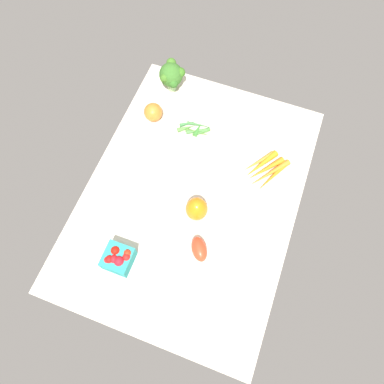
% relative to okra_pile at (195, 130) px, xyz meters
% --- Properties ---
extents(tablecloth, '(1.04, 0.76, 0.02)m').
position_rel_okra_pile_xyz_m(tablecloth, '(-0.26, -0.08, -0.02)').
color(tablecloth, beige).
rests_on(tablecloth, ground).
extents(okra_pile, '(0.09, 0.13, 0.02)m').
position_rel_okra_pile_xyz_m(okra_pile, '(0.00, 0.00, 0.00)').
color(okra_pile, '#4B8640').
rests_on(okra_pile, tablecloth).
extents(broccoli_head, '(0.11, 0.10, 0.13)m').
position_rel_okra_pile_xyz_m(broccoli_head, '(0.16, 0.16, 0.07)').
color(broccoli_head, '#9BCA8A').
rests_on(broccoli_head, tablecloth).
extents(roma_tomato, '(0.10, 0.09, 0.05)m').
position_rel_okra_pile_xyz_m(roma_tomato, '(-0.45, -0.18, 0.02)').
color(roma_tomato, red).
rests_on(roma_tomato, tablecloth).
extents(bell_pepper_orange, '(0.11, 0.11, 0.10)m').
position_rel_okra_pile_xyz_m(bell_pepper_orange, '(-0.33, -0.13, 0.04)').
color(bell_pepper_orange, orange).
rests_on(bell_pepper_orange, tablecloth).
extents(heirloom_tomato_orange, '(0.07, 0.07, 0.07)m').
position_rel_okra_pile_xyz_m(heirloom_tomato_orange, '(0.00, 0.18, 0.03)').
color(heirloom_tomato_orange, orange).
rests_on(heirloom_tomato_orange, tablecloth).
extents(berry_basket, '(0.09, 0.09, 0.08)m').
position_rel_okra_pile_xyz_m(berry_basket, '(-0.58, 0.06, 0.03)').
color(berry_basket, teal).
rests_on(berry_basket, tablecloth).
extents(carrot_bunch, '(0.18, 0.17, 0.03)m').
position_rel_okra_pile_xyz_m(carrot_bunch, '(-0.07, -0.31, 0.00)').
color(carrot_bunch, orange).
rests_on(carrot_bunch, tablecloth).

